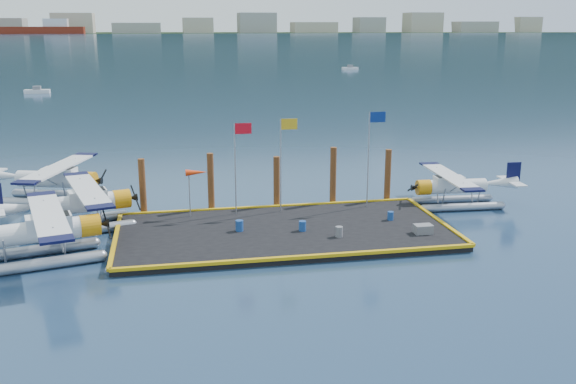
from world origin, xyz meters
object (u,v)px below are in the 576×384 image
drum_3 (302,226)px  piling_0 (143,188)px  drum_4 (390,216)px  windsock (196,174)px  piling_4 (388,177)px  seaplane_c (54,182)px  flagpole_red (238,154)px  seaplane_b (82,206)px  seaplane_d (453,188)px  flagpole_blue (372,145)px  piling_1 (211,184)px  seaplane_a (42,235)px  flagpole_yellow (284,151)px  drum_0 (239,226)px  crate (423,229)px  drum_1 (339,232)px  piling_2 (277,184)px  piling_3 (333,178)px

drum_3 → piling_0: size_ratio=0.15×
drum_4 → drum_3: bearing=-169.5°
windsock → piling_4: 13.68m
seaplane_c → piling_0: (6.34, -4.87, 0.43)m
seaplane_c → flagpole_red: flagpole_red is taller
seaplane_b → piling_0: 4.22m
seaplane_d → flagpole_blue: flagpole_blue is taller
piling_0 → piling_1: piling_1 is taller
seaplane_a → seaplane_d: (26.46, 5.92, -0.22)m
piling_1 → piling_4: (12.50, 0.00, -0.10)m
flagpole_yellow → drum_0: bearing=-132.8°
drum_0 → crate: drum_0 is taller
flagpole_yellow → piling_1: flagpole_yellow is taller
drum_3 → flagpole_yellow: (-0.33, 4.39, 3.81)m
seaplane_c → seaplane_a: bearing=23.1°
seaplane_b → seaplane_c: seaplane_c is taller
drum_1 → drum_3: drum_1 is taller
piling_2 → crate: bearing=-46.1°
seaplane_b → drum_3: seaplane_b is taller
drum_0 → flagpole_red: bearing=83.5°
drum_4 → piling_1: 12.14m
drum_0 → flagpole_red: 5.22m
piling_0 → drum_1: bearing=-33.2°
seaplane_d → flagpole_yellow: (-12.12, -0.07, 3.16)m
drum_4 → seaplane_b: bearing=171.5°
drum_4 → piling_0: 16.33m
flagpole_red → piling_1: flagpole_red is taller
flagpole_blue → drum_4: bearing=-84.3°
drum_1 → windsock: size_ratio=0.20×
seaplane_c → flagpole_yellow: flagpole_yellow is taller
drum_3 → piling_1: piling_1 is taller
crate → piling_2: bearing=133.9°
crate → drum_4: bearing=108.7°
seaplane_c → crate: (22.87, -12.70, -0.90)m
crate → flagpole_blue: flagpole_blue is taller
crate → drum_1: bearing=176.1°
flagpole_yellow → flagpole_blue: bearing=-0.0°
piling_2 → piling_3: (4.00, 0.00, 0.25)m
drum_0 → piling_4: (11.22, 5.29, 1.27)m
seaplane_b → seaplane_c: bearing=-174.0°
flagpole_blue → piling_4: size_ratio=1.62×
crate → seaplane_b: bearing=163.9°
drum_4 → flagpole_yellow: size_ratio=0.09×
crate → flagpole_yellow: (-7.32, 6.23, 3.84)m
drum_3 → drum_4: 6.10m
seaplane_a → crate: size_ratio=9.46×
seaplane_b → flagpole_blue: 19.15m
drum_4 → windsock: windsock is taller
flagpole_red → drum_0: bearing=-96.5°
seaplane_c → piling_1: piling_1 is taller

